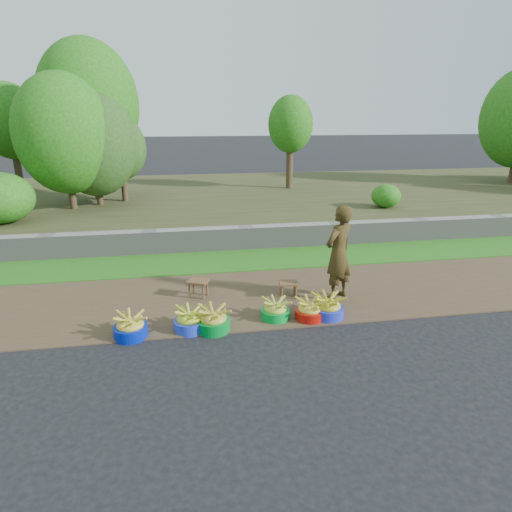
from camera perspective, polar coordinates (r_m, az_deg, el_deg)
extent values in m
plane|color=black|center=(6.53, 3.88, -9.74)|extent=(120.00, 120.00, 0.00)
cube|color=#4D3D28|center=(7.62, 1.71, -5.32)|extent=(80.00, 2.50, 0.02)
cube|color=#2A721A|center=(9.45, -0.65, -0.45)|extent=(80.00, 1.50, 0.04)
cube|color=gray|center=(10.18, -1.41, 2.43)|extent=(80.00, 0.35, 0.55)
cube|color=#3E4121|center=(14.92, -4.15, 7.44)|extent=(80.00, 10.00, 0.50)
cylinder|color=#40311E|center=(15.80, 4.50, 12.20)|extent=(0.24, 0.24, 1.77)
ellipsoid|color=#297518|center=(15.72, 4.63, 17.11)|extent=(1.57, 1.57, 1.97)
cylinder|color=#40311E|center=(13.63, -20.23, 8.63)|extent=(0.17, 0.17, 1.05)
ellipsoid|color=#2B531C|center=(13.50, -20.83, 13.83)|extent=(2.41, 2.41, 3.01)
cylinder|color=#40311E|center=(16.97, -29.20, 10.40)|extent=(0.24, 0.24, 1.76)
ellipsoid|color=#297518|center=(16.89, -30.00, 15.34)|extent=(1.99, 1.99, 2.48)
cylinder|color=#40311E|center=(14.53, -20.54, 11.04)|extent=(0.26, 0.26, 2.00)
ellipsoid|color=#297518|center=(14.45, -21.41, 18.42)|extent=(2.94, 2.94, 3.68)
cylinder|color=#40311E|center=(13.98, -17.22, 9.36)|extent=(0.18, 0.18, 1.15)
ellipsoid|color=#2B531C|center=(13.87, -17.63, 13.55)|extent=(1.52, 1.52, 1.90)
cylinder|color=#40311E|center=(13.27, -23.43, 8.53)|extent=(0.19, 0.19, 1.28)
ellipsoid|color=#297518|center=(13.14, -24.23, 14.61)|extent=(2.58, 2.58, 3.23)
ellipsoid|color=#297518|center=(12.26, -30.89, 6.64)|extent=(1.55, 1.55, 1.24)
ellipsoid|color=#297518|center=(12.99, 16.94, 7.66)|extent=(0.83, 0.83, 0.66)
cylinder|color=#041CAB|center=(6.53, -16.33, -9.63)|extent=(0.49, 0.49, 0.18)
ellipsoid|color=gold|center=(6.47, -16.44, -8.57)|extent=(0.43, 0.43, 0.28)
cylinder|color=blue|center=(6.53, -8.80, -9.06)|extent=(0.48, 0.48, 0.17)
ellipsoid|color=#B4C326|center=(6.47, -8.86, -8.01)|extent=(0.42, 0.42, 0.27)
cylinder|color=#017A26|center=(6.48, -5.70, -9.12)|extent=(0.50, 0.50, 0.18)
ellipsoid|color=#ABA030|center=(6.42, -5.74, -8.00)|extent=(0.44, 0.44, 0.29)
cylinder|color=#03932D|center=(6.79, 2.59, -7.77)|extent=(0.45, 0.45, 0.16)
ellipsoid|color=#ADB736|center=(6.74, 2.61, -6.80)|extent=(0.40, 0.40, 0.26)
cylinder|color=#AB1009|center=(6.82, 7.12, -7.76)|extent=(0.46, 0.46, 0.16)
ellipsoid|color=gold|center=(6.77, 7.17, -6.79)|extent=(0.40, 0.40, 0.26)
cylinder|color=#212FD2|center=(6.92, 9.48, -7.38)|extent=(0.52, 0.52, 0.19)
ellipsoid|color=#A8A21E|center=(6.86, 9.54, -6.30)|extent=(0.45, 0.45, 0.29)
cube|color=brown|center=(7.53, -7.76, -3.40)|extent=(0.42, 0.38, 0.04)
cylinder|color=brown|center=(7.55, -8.88, -4.60)|extent=(0.04, 0.04, 0.26)
cylinder|color=brown|center=(7.46, -7.04, -4.82)|extent=(0.04, 0.04, 0.26)
cylinder|color=brown|center=(7.71, -8.36, -4.10)|extent=(0.04, 0.04, 0.26)
cylinder|color=brown|center=(7.61, -6.54, -4.31)|extent=(0.04, 0.04, 0.26)
cube|color=brown|center=(7.46, 4.34, -3.62)|extent=(0.34, 0.28, 0.04)
cylinder|color=brown|center=(7.42, 3.47, -4.90)|extent=(0.03, 0.03, 0.24)
cylinder|color=brown|center=(7.45, 5.34, -4.85)|extent=(0.03, 0.03, 0.24)
cylinder|color=brown|center=(7.58, 3.31, -4.40)|extent=(0.03, 0.03, 0.24)
cylinder|color=brown|center=(7.61, 5.15, -4.34)|extent=(0.03, 0.03, 0.24)
imported|color=black|center=(7.36, 10.95, 0.39)|extent=(0.72, 0.66, 1.64)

